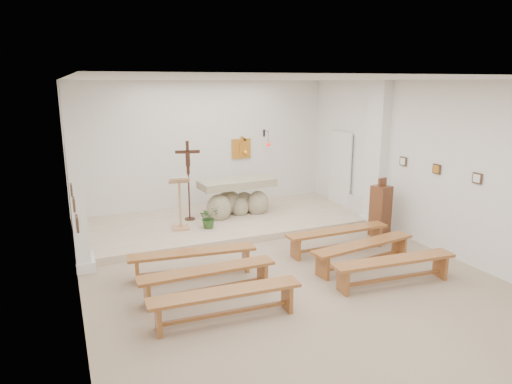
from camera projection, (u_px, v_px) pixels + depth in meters
name	position (u px, v px, depth m)	size (l,w,h in m)	color
ground	(289.00, 279.00, 8.22)	(7.00, 10.00, 0.00)	tan
wall_left	(73.00, 206.00, 6.46)	(0.02, 10.00, 3.50)	white
wall_right	(445.00, 169.00, 9.16)	(0.02, 10.00, 3.50)	white
wall_back	(205.00, 147.00, 12.25)	(7.00, 0.02, 3.50)	white
ceiling	(293.00, 80.00, 7.40)	(7.00, 10.00, 0.02)	silver
sanctuary_platform	(224.00, 222.00, 11.32)	(6.98, 3.00, 0.15)	beige
pilaster_left	(75.00, 178.00, 8.29)	(0.26, 0.55, 3.50)	white
pilaster_right	(377.00, 155.00, 10.89)	(0.26, 0.55, 3.50)	white
gold_wall_relief	(241.00, 149.00, 12.66)	(0.55, 0.04, 0.55)	gold
sanctuary_lamp	(268.00, 143.00, 12.67)	(0.11, 0.36, 0.44)	black
station_frame_left_front	(77.00, 223.00, 5.76)	(0.03, 0.20, 0.20)	#462D1E
station_frame_left_mid	(74.00, 204.00, 6.65)	(0.03, 0.20, 0.20)	#462D1E
station_frame_left_rear	(71.00, 190.00, 7.54)	(0.03, 0.20, 0.20)	#462D1E
station_frame_right_front	(477.00, 178.00, 8.44)	(0.03, 0.20, 0.20)	#462D1E
station_frame_right_mid	(437.00, 169.00, 9.33)	(0.03, 0.20, 0.20)	#462D1E
station_frame_right_rear	(403.00, 161.00, 10.23)	(0.03, 0.20, 0.20)	#462D1E
radiator_left	(78.00, 243.00, 9.24)	(0.10, 0.85, 0.52)	silver
radiator_right	(358.00, 207.00, 11.89)	(0.10, 0.85, 0.52)	silver
altar	(236.00, 200.00, 11.60)	(1.96, 0.91, 0.99)	tan
lectern	(180.00, 203.00, 10.39)	(0.49, 0.43, 1.26)	tan
crucifix_stand	(188.00, 175.00, 10.98)	(0.58, 0.26, 1.95)	#321910
potted_plant	(209.00, 217.00, 10.55)	(0.46, 0.40, 0.51)	#2C5321
donation_pedestal	(380.00, 211.00, 10.39)	(0.43, 0.43, 1.36)	brown
bench_left_front	(193.00, 257.00, 8.26)	(2.32, 0.64, 0.49)	#9B592D
bench_right_front	(338.00, 235.00, 9.46)	(2.30, 0.38, 0.49)	#9B592D
bench_left_second	(208.00, 276.00, 7.48)	(2.30, 0.37, 0.49)	#9B592D
bench_right_second	(363.00, 249.00, 8.68)	(2.32, 0.67, 0.49)	#9B592D
bench_left_third	(226.00, 298.00, 6.70)	(2.31, 0.49, 0.49)	#9B592D
bench_right_third	(394.00, 265.00, 7.90)	(2.32, 0.56, 0.49)	#9B592D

